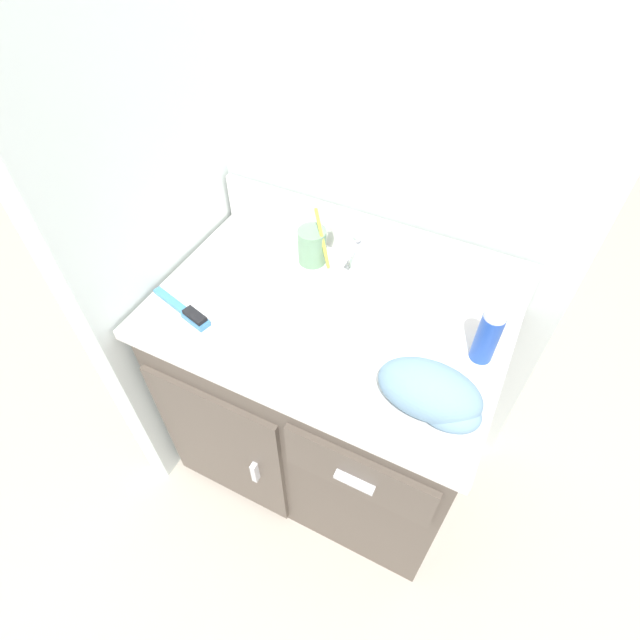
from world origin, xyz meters
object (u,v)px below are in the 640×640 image
at_px(shaving_cream_can, 488,335).
at_px(hand_towel, 434,395).
at_px(toothbrush_cup, 312,246).
at_px(hairbrush, 187,312).
at_px(soap_dispenser, 361,255).

xyz_separation_m(shaving_cream_can, hand_towel, (-0.06, -0.19, -0.03)).
height_order(toothbrush_cup, hairbrush, toothbrush_cup).
relative_size(soap_dispenser, hairbrush, 0.67).
bearing_deg(toothbrush_cup, shaving_cream_can, -13.77).
xyz_separation_m(shaving_cream_can, hairbrush, (-0.70, -0.20, -0.07)).
relative_size(toothbrush_cup, shaving_cream_can, 1.22).
relative_size(soap_dispenser, hand_towel, 0.58).
height_order(soap_dispenser, shaving_cream_can, shaving_cream_can).
bearing_deg(hairbrush, toothbrush_cup, 74.87).
height_order(soap_dispenser, hairbrush, soap_dispenser).
distance_m(soap_dispenser, hand_towel, 0.46).
xyz_separation_m(hairbrush, hand_towel, (0.64, 0.02, 0.04)).
distance_m(shaving_cream_can, hairbrush, 0.73).
height_order(toothbrush_cup, hand_towel, toothbrush_cup).
distance_m(toothbrush_cup, soap_dispenser, 0.14).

